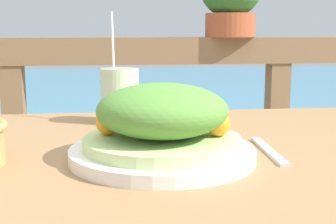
% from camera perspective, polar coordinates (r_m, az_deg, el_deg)
% --- Properties ---
extents(patio_table, '(1.16, 0.82, 0.78)m').
position_cam_1_polar(patio_table, '(0.84, 2.71, -11.75)').
color(patio_table, '#997047').
rests_on(patio_table, ground_plane).
extents(railing_fence, '(2.80, 0.08, 0.96)m').
position_cam_1_polar(railing_fence, '(1.62, -2.20, -0.30)').
color(railing_fence, brown).
rests_on(railing_fence, ground_plane).
extents(sea_backdrop, '(12.00, 4.00, 0.49)m').
position_cam_1_polar(sea_backdrop, '(4.16, -5.11, -0.29)').
color(sea_backdrop, teal).
rests_on(sea_backdrop, ground_plane).
extents(salad_plate, '(0.30, 0.30, 0.12)m').
position_cam_1_polar(salad_plate, '(0.74, -0.69, -1.89)').
color(salad_plate, white).
rests_on(salad_plate, patio_table).
extents(drink_glass, '(0.09, 0.09, 0.25)m').
position_cam_1_polar(drink_glass, '(1.05, -5.89, 2.01)').
color(drink_glass, beige).
rests_on(drink_glass, patio_table).
extents(fork, '(0.02, 0.18, 0.00)m').
position_cam_1_polar(fork, '(0.82, 12.18, -4.63)').
color(fork, silver).
rests_on(fork, patio_table).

